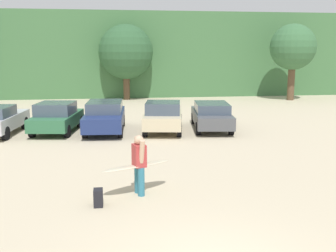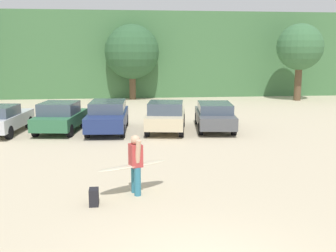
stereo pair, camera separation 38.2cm
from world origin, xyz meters
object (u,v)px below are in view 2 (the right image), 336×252
Objects in this scene: parked_car_navy at (108,116)px; surfboard_cream at (133,166)px; parked_car_silver at (2,119)px; parked_car_forest_green at (60,117)px; parked_car_dark_gray at (214,115)px; parked_car_champagne at (166,116)px; backpack_dropped at (94,197)px; person_adult at (136,161)px.

parked_car_navy is 9.35m from surfboard_cream.
parked_car_silver is 1.02× the size of parked_car_forest_green.
parked_car_forest_green is (2.73, 0.25, 0.02)m from parked_car_silver.
surfboard_cream is at bearing -151.78° from parked_car_forest_green.
parked_car_silver is 0.91× the size of parked_car_dark_gray.
parked_car_champagne is 9.34× the size of backpack_dropped.
parked_car_champagne is 10.13m from backpack_dropped.
person_adult reaches higher than surfboard_cream.
parked_car_dark_gray is 11.39m from backpack_dropped.
parked_car_silver reaches higher than parked_car_dark_gray.
parked_car_silver is 2.00× the size of surfboard_cream.
parked_car_navy is at bearing -84.85° from parked_car_forest_green.
parked_car_navy reaches higher than backpack_dropped.
parked_car_champagne is 9.05m from surfboard_cream.
surfboard_cream is at bearing 161.41° from parked_car_dark_gray.
surfboard_cream is at bearing -140.27° from parked_car_silver.
parked_car_forest_green is 0.89× the size of parked_car_dark_gray.
surfboard_cream is at bearing -170.27° from parked_car_navy.
parked_car_navy reaches higher than parked_car_silver.
surfboard_cream reaches higher than backpack_dropped.
parked_car_silver is 2.54× the size of person_adult.
parked_car_forest_green is 9.34× the size of backpack_dropped.
parked_car_forest_green is at bearing -97.57° from surfboard_cream.
parked_car_forest_green reaches higher than backpack_dropped.
parked_car_champagne is at bearing 72.96° from backpack_dropped.
parked_car_forest_green is 10.02m from surfboard_cream.
parked_car_silver is 10.50m from parked_car_dark_gray.
parked_car_navy is 10.51× the size of backpack_dropped.
parked_car_dark_gray is at bearing 61.12° from backpack_dropped.
parked_car_dark_gray is 10.20m from person_adult.
parked_car_silver is at bearing -83.61° from surfboard_cream.
surfboard_cream is (-4.45, -9.14, 0.06)m from parked_car_dark_gray.
surfboard_cream is 1.45m from backpack_dropped.
parked_car_champagne is 1.95× the size of surfboard_cream.
parked_car_forest_green is at bearing 93.17° from parked_car_champagne.
backpack_dropped is at bearing 18.65° from person_adult.
parked_car_silver reaches higher than surfboard_cream.
parked_car_forest_green is at bearing 90.11° from parked_car_navy.
backpack_dropped is (-0.09, -10.12, -0.56)m from parked_car_navy.
person_adult reaches higher than backpack_dropped.
parked_car_silver is at bearing 104.18° from parked_car_forest_green.
parked_car_navy is 2.91m from parked_car_champagne.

